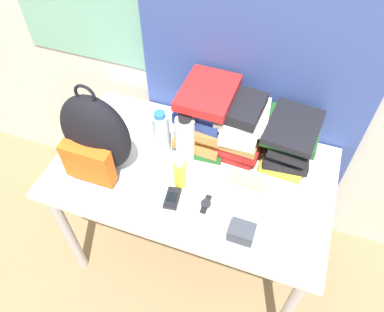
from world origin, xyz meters
name	(u,v)px	position (x,y,z in m)	size (l,w,h in m)	color
ground_plane	(170,306)	(0.00, 0.00, 0.00)	(12.00, 12.00, 0.00)	#8C704C
wall_back	(227,14)	(0.00, 0.79, 1.25)	(6.00, 0.06, 2.50)	beige
curtain_blue	(262,28)	(0.15, 0.73, 1.25)	(1.03, 0.04, 2.50)	#384C93
desk	(192,184)	(0.00, 0.35, 0.65)	(1.21, 0.70, 0.75)	silver
backpack	(95,137)	(-0.38, 0.25, 0.93)	(0.30, 0.21, 0.44)	black
book_stack_left	(206,115)	(-0.01, 0.55, 0.90)	(0.24, 0.28, 0.30)	#1E5623
book_stack_center	(242,127)	(0.16, 0.55, 0.88)	(0.23, 0.29, 0.27)	red
book_stack_right	(290,141)	(0.37, 0.56, 0.86)	(0.23, 0.28, 0.23)	yellow
water_bottle	(161,134)	(-0.16, 0.41, 0.86)	(0.07, 0.07, 0.24)	silver
sports_bottle	(185,138)	(-0.06, 0.42, 0.86)	(0.08, 0.08, 0.25)	white
sunscreen_bottle	(180,174)	(-0.02, 0.27, 0.82)	(0.05, 0.05, 0.15)	yellow
cell_phone	(172,198)	(-0.03, 0.18, 0.75)	(0.07, 0.11, 0.02)	black
sunglasses_case	(248,181)	(0.24, 0.36, 0.76)	(0.16, 0.07, 0.04)	gray
camera_pouch	(242,232)	(0.28, 0.12, 0.78)	(0.10, 0.08, 0.06)	#383D47
wristwatch	(206,204)	(0.11, 0.21, 0.75)	(0.04, 0.09, 0.01)	black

